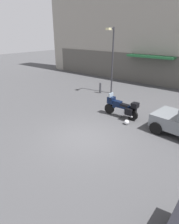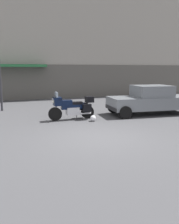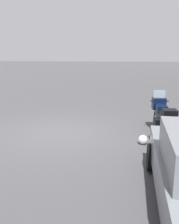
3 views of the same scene
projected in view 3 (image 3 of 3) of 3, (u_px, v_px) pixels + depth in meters
name	position (u px, v px, depth m)	size (l,w,h in m)	color
ground_plane	(60.00, 134.00, 8.86)	(80.00, 80.00, 0.00)	#424244
motorcycle	(163.00, 117.00, 8.51)	(2.26, 0.76, 1.36)	black
helmet	(143.00, 140.00, 7.90)	(0.28, 0.28, 0.28)	silver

